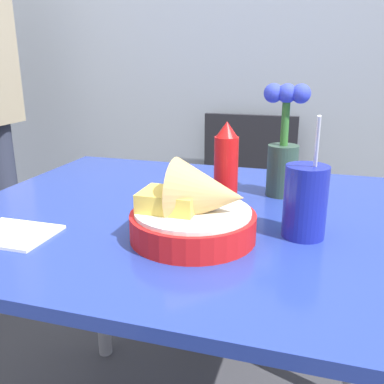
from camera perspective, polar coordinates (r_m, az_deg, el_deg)
wall_window at (r=1.96m, az=9.14°, el=22.88°), size 7.00×0.06×2.60m
dining_table at (r=1.02m, az=-1.05°, el=-8.35°), size 1.02×0.88×0.77m
chair_far_window at (r=1.85m, az=6.98°, el=-1.10°), size 0.40×0.40×0.88m
food_basket at (r=0.81m, az=0.69°, el=-2.63°), size 0.24×0.24×0.16m
ketchup_bottle at (r=1.01m, az=4.56°, el=3.73°), size 0.06×0.06×0.20m
drink_cup at (r=0.85m, az=14.84°, el=-1.54°), size 0.08×0.08×0.24m
flower_vase at (r=1.08m, az=12.10°, el=5.71°), size 0.11×0.08×0.28m
napkin at (r=0.92m, az=-22.77°, el=-5.17°), size 0.16×0.13×0.01m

